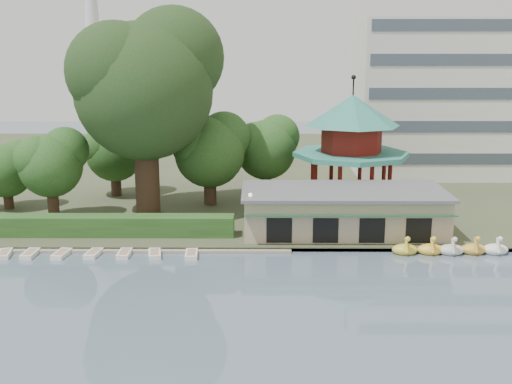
{
  "coord_description": "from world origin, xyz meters",
  "views": [
    {
      "loc": [
        2.28,
        -35.02,
        17.35
      ],
      "look_at": [
        2.0,
        18.0,
        5.0
      ],
      "focal_mm": 45.0,
      "sensor_mm": 36.0,
      "label": 1
    }
  ],
  "objects_px": {
    "boathouse": "(343,210)",
    "big_tree": "(146,80)",
    "dock": "(93,249)",
    "pavilion": "(352,139)"
  },
  "relations": [
    {
      "from": "boathouse",
      "to": "big_tree",
      "type": "xyz_separation_m",
      "value": [
        -18.82,
        6.25,
        11.43
      ]
    },
    {
      "from": "boathouse",
      "to": "pavilion",
      "type": "distance_m",
      "value": 11.43
    },
    {
      "from": "dock",
      "to": "pavilion",
      "type": "height_order",
      "value": "pavilion"
    },
    {
      "from": "boathouse",
      "to": "big_tree",
      "type": "relative_size",
      "value": 0.9
    },
    {
      "from": "dock",
      "to": "big_tree",
      "type": "distance_m",
      "value": 17.85
    },
    {
      "from": "big_tree",
      "to": "boathouse",
      "type": "bearing_deg",
      "value": -18.36
    },
    {
      "from": "dock",
      "to": "pavilion",
      "type": "distance_m",
      "value": 29.14
    },
    {
      "from": "dock",
      "to": "big_tree",
      "type": "relative_size",
      "value": 1.65
    },
    {
      "from": "big_tree",
      "to": "dock",
      "type": "bearing_deg",
      "value": -106.12
    },
    {
      "from": "pavilion",
      "to": "big_tree",
      "type": "xyz_separation_m",
      "value": [
        -20.82,
        -3.78,
        6.31
      ]
    }
  ]
}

